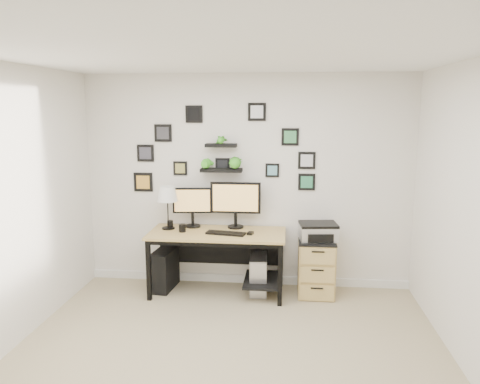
# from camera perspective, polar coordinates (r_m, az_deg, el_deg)

# --- Properties ---
(room) EXTENTS (4.00, 4.00, 4.00)m
(room) POSITION_cam_1_polar(r_m,az_deg,el_deg) (6.04, 0.79, -10.54)
(room) COLOR tan
(room) RESTS_ON ground
(desk) EXTENTS (1.60, 0.70, 0.75)m
(desk) POSITION_cam_1_polar(r_m,az_deg,el_deg) (5.59, -2.37, -6.06)
(desk) COLOR tan
(desk) RESTS_ON ground
(monitor_left) EXTENTS (0.48, 0.21, 0.49)m
(monitor_left) POSITION_cam_1_polar(r_m,az_deg,el_deg) (5.72, -5.82, -1.48)
(monitor_left) COLOR black
(monitor_left) RESTS_ON desk
(monitor_right) EXTENTS (0.61, 0.20, 0.56)m
(monitor_right) POSITION_cam_1_polar(r_m,az_deg,el_deg) (5.64, -0.55, -1.10)
(monitor_right) COLOR black
(monitor_right) RESTS_ON desk
(keyboard) EXTENTS (0.47, 0.22, 0.02)m
(keyboard) POSITION_cam_1_polar(r_m,az_deg,el_deg) (5.43, -1.75, -5.05)
(keyboard) COLOR black
(keyboard) RESTS_ON desk
(mouse) EXTENTS (0.08, 0.10, 0.03)m
(mouse) POSITION_cam_1_polar(r_m,az_deg,el_deg) (5.42, 1.26, -5.04)
(mouse) COLOR black
(mouse) RESTS_ON desk
(table_lamp) EXTENTS (0.25, 0.25, 0.52)m
(table_lamp) POSITION_cam_1_polar(r_m,az_deg,el_deg) (5.65, -8.84, -0.36)
(table_lamp) COLOR black
(table_lamp) RESTS_ON desk
(mug) EXTENTS (0.08, 0.08, 0.09)m
(mug) POSITION_cam_1_polar(r_m,az_deg,el_deg) (5.56, -7.05, -4.38)
(mug) COLOR black
(mug) RESTS_ON desk
(pen_cup) EXTENTS (0.07, 0.07, 0.09)m
(pen_cup) POSITION_cam_1_polar(r_m,az_deg,el_deg) (5.76, -8.51, -3.91)
(pen_cup) COLOR black
(pen_cup) RESTS_ON desk
(pc_tower_black) EXTENTS (0.26, 0.50, 0.48)m
(pc_tower_black) POSITION_cam_1_polar(r_m,az_deg,el_deg) (5.88, -9.18, -9.29)
(pc_tower_black) COLOR black
(pc_tower_black) RESTS_ON ground
(pc_tower_grey) EXTENTS (0.22, 0.46, 0.45)m
(pc_tower_grey) POSITION_cam_1_polar(r_m,az_deg,el_deg) (5.70, 2.25, -9.98)
(pc_tower_grey) COLOR gray
(pc_tower_grey) RESTS_ON ground
(file_cabinet) EXTENTS (0.43, 0.53, 0.67)m
(file_cabinet) POSITION_cam_1_polar(r_m,az_deg,el_deg) (5.69, 9.26, -8.97)
(file_cabinet) COLOR tan
(file_cabinet) RESTS_ON ground
(printer) EXTENTS (0.47, 0.39, 0.20)m
(printer) POSITION_cam_1_polar(r_m,az_deg,el_deg) (5.56, 9.51, -4.76)
(printer) COLOR silver
(printer) RESTS_ON file_cabinet
(wall_decor) EXTENTS (2.25, 0.18, 1.09)m
(wall_decor) POSITION_cam_1_polar(r_m,az_deg,el_deg) (5.65, -2.22, 4.70)
(wall_decor) COLOR black
(wall_decor) RESTS_ON ground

